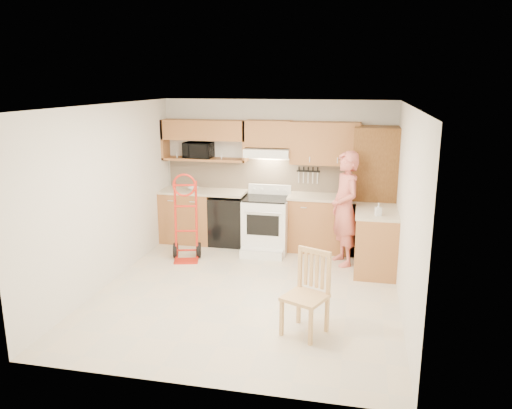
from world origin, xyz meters
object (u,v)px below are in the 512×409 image
(person, at_px, (345,209))
(dining_chair, at_px, (305,294))
(hand_truck, at_px, (186,222))
(microwave, at_px, (198,150))
(range, at_px, (266,221))

(person, bearing_deg, dining_chair, -32.46)
(hand_truck, distance_m, dining_chair, 2.94)
(microwave, relative_size, hand_truck, 0.39)
(range, height_order, person, person)
(person, bearing_deg, range, -127.39)
(person, bearing_deg, microwave, -130.32)
(range, distance_m, hand_truck, 1.34)
(microwave, relative_size, dining_chair, 0.51)
(microwave, bearing_deg, dining_chair, -52.20)
(dining_chair, bearing_deg, range, 133.53)
(person, distance_m, hand_truck, 2.50)
(range, xyz_separation_m, dining_chair, (0.97, -2.67, -0.06))
(microwave, bearing_deg, person, -13.99)
(person, height_order, hand_truck, person)
(microwave, relative_size, range, 0.45)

